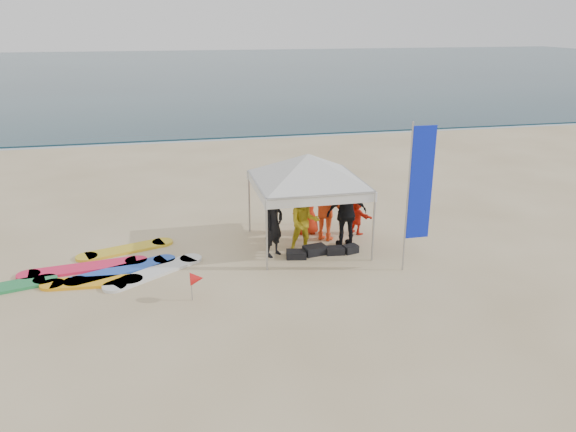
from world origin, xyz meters
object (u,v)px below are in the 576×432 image
(person_black_b, at_px, (347,213))
(marker_pennant, at_px, (197,279))
(person_orange_b, at_px, (307,206))
(canopy_tent, at_px, (308,154))
(surfboard_spread, at_px, (99,271))
(person_orange_a, at_px, (326,205))
(feather_flag, at_px, (419,185))
(person_yellow, at_px, (304,222))
(person_seated, at_px, (357,216))
(person_black_a, at_px, (274,225))

(person_black_b, bearing_deg, marker_pennant, 26.34)
(person_orange_b, bearing_deg, canopy_tent, 82.83)
(surfboard_spread, bearing_deg, person_orange_a, 8.50)
(feather_flag, distance_m, surfboard_spread, 7.77)
(person_orange_a, relative_size, canopy_tent, 0.52)
(canopy_tent, distance_m, marker_pennant, 4.40)
(person_yellow, bearing_deg, person_orange_a, 45.77)
(person_black_b, relative_size, canopy_tent, 0.49)
(person_black_b, distance_m, surfboard_spread, 6.29)
(feather_flag, bearing_deg, person_black_b, 122.87)
(person_seated, distance_m, marker_pennant, 5.51)
(person_black_a, relative_size, marker_pennant, 2.56)
(person_yellow, bearing_deg, person_black_b, 9.43)
(person_black_a, height_order, person_black_b, person_black_b)
(canopy_tent, distance_m, surfboard_spread, 5.80)
(person_black_b, distance_m, person_orange_b, 1.37)
(person_black_b, xyz_separation_m, marker_pennant, (-4.03, -2.18, -0.43))
(marker_pennant, bearing_deg, person_black_b, 28.41)
(person_orange_a, relative_size, person_orange_b, 1.20)
(person_yellow, height_order, canopy_tent, canopy_tent)
(person_black_a, bearing_deg, surfboard_spread, 143.58)
(canopy_tent, bearing_deg, person_yellow, -114.14)
(person_black_b, xyz_separation_m, canopy_tent, (-0.98, 0.30, 1.54))
(person_black_b, distance_m, canopy_tent, 1.85)
(person_yellow, height_order, marker_pennant, person_yellow)
(canopy_tent, height_order, feather_flag, feather_flag)
(person_orange_b, relative_size, person_seated, 1.60)
(person_yellow, height_order, person_orange_a, person_orange_a)
(person_yellow, bearing_deg, surfboard_spread, -175.07)
(person_seated, height_order, canopy_tent, canopy_tent)
(person_orange_b, height_order, canopy_tent, canopy_tent)
(person_seated, distance_m, surfboard_spread, 6.91)
(person_orange_b, bearing_deg, person_yellow, 79.53)
(feather_flag, bearing_deg, marker_pennant, -175.06)
(canopy_tent, xyz_separation_m, surfboard_spread, (-5.24, -0.57, -2.43))
(person_seated, xyz_separation_m, surfboard_spread, (-6.80, -1.10, -0.48))
(person_black_a, distance_m, person_seated, 2.77)
(marker_pennant, bearing_deg, person_black_a, 44.14)
(person_black_b, distance_m, marker_pennant, 4.60)
(person_black_b, bearing_deg, person_orange_a, -60.66)
(person_yellow, bearing_deg, person_orange_b, 75.28)
(canopy_tent, relative_size, surfboard_spread, 0.70)
(person_orange_a, bearing_deg, feather_flag, 162.50)
(person_orange_b, relative_size, canopy_tent, 0.44)
(person_orange_a, bearing_deg, person_black_b, 161.41)
(marker_pennant, xyz_separation_m, surfboard_spread, (-2.19, 1.91, -0.46))
(person_yellow, relative_size, person_seated, 1.58)
(person_orange_b, xyz_separation_m, feather_flag, (1.88, -2.87, 1.28))
(person_black_b, height_order, person_seated, person_black_b)
(person_orange_a, xyz_separation_m, marker_pennant, (-3.66, -2.79, -0.49))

